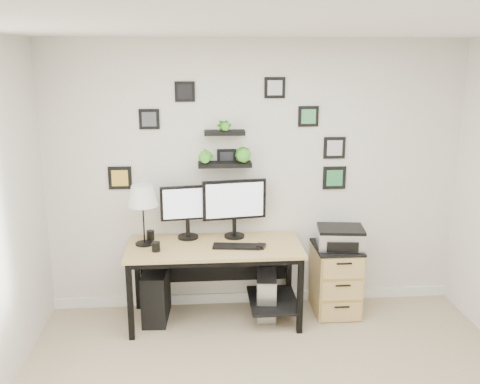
{
  "coord_description": "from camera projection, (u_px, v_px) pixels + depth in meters",
  "views": [
    {
      "loc": [
        -0.54,
        -2.99,
        2.46
      ],
      "look_at": [
        -0.16,
        1.83,
        1.2
      ],
      "focal_mm": 40.0,
      "sensor_mm": 36.0,
      "label": 1
    }
  ],
  "objects": [
    {
      "name": "room",
      "position": [
        255.0,
        297.0,
        5.45
      ],
      "size": [
        4.0,
        4.0,
        4.0
      ],
      "color": "tan",
      "rests_on": "ground"
    },
    {
      "name": "desk",
      "position": [
        218.0,
        256.0,
        4.97
      ],
      "size": [
        1.6,
        0.7,
        0.75
      ],
      "color": "tan",
      "rests_on": "ground"
    },
    {
      "name": "monitor_left",
      "position": [
        187.0,
        208.0,
        5.01
      ],
      "size": [
        0.5,
        0.22,
        0.51
      ],
      "color": "black",
      "rests_on": "desk"
    },
    {
      "name": "monitor_right",
      "position": [
        234.0,
        204.0,
        5.03
      ],
      "size": [
        0.6,
        0.22,
        0.56
      ],
      "color": "black",
      "rests_on": "desk"
    },
    {
      "name": "keyboard",
      "position": [
        237.0,
        246.0,
        4.85
      ],
      "size": [
        0.45,
        0.19,
        0.02
      ],
      "primitive_type": "cube",
      "rotation": [
        0.0,
        0.0,
        -0.13
      ],
      "color": "black",
      "rests_on": "desk"
    },
    {
      "name": "mouse",
      "position": [
        261.0,
        246.0,
        4.83
      ],
      "size": [
        0.1,
        0.12,
        0.03
      ],
      "primitive_type": "cube",
      "rotation": [
        0.0,
        0.0,
        -0.34
      ],
      "color": "black",
      "rests_on": "desk"
    },
    {
      "name": "table_lamp",
      "position": [
        142.0,
        197.0,
        4.81
      ],
      "size": [
        0.28,
        0.28,
        0.56
      ],
      "color": "black",
      "rests_on": "desk"
    },
    {
      "name": "mug",
      "position": [
        156.0,
        247.0,
        4.75
      ],
      "size": [
        0.08,
        0.08,
        0.09
      ],
      "primitive_type": "cylinder",
      "color": "black",
      "rests_on": "desk"
    },
    {
      "name": "pen_cup",
      "position": [
        150.0,
        235.0,
        5.03
      ],
      "size": [
        0.07,
        0.07,
        0.09
      ],
      "primitive_type": "cylinder",
      "color": "black",
      "rests_on": "desk"
    },
    {
      "name": "pc_tower_black",
      "position": [
        156.0,
        294.0,
        5.06
      ],
      "size": [
        0.25,
        0.5,
        0.49
      ],
      "primitive_type": "cube",
      "rotation": [
        0.0,
        0.0,
        -0.06
      ],
      "color": "black",
      "rests_on": "ground"
    },
    {
      "name": "pc_tower_grey",
      "position": [
        266.0,
        295.0,
        5.13
      ],
      "size": [
        0.23,
        0.43,
        0.41
      ],
      "color": "gray",
      "rests_on": "ground"
    },
    {
      "name": "file_cabinet",
      "position": [
        336.0,
        279.0,
        5.18
      ],
      "size": [
        0.43,
        0.53,
        0.67
      ],
      "color": "tan",
      "rests_on": "ground"
    },
    {
      "name": "printer",
      "position": [
        340.0,
        237.0,
        5.06
      ],
      "size": [
        0.46,
        0.39,
        0.19
      ],
      "color": "silver",
      "rests_on": "file_cabinet"
    },
    {
      "name": "wall_decor",
      "position": [
        231.0,
        143.0,
        4.97
      ],
      "size": [
        2.28,
        0.18,
        1.08
      ],
      "color": "black",
      "rests_on": "ground"
    }
  ]
}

